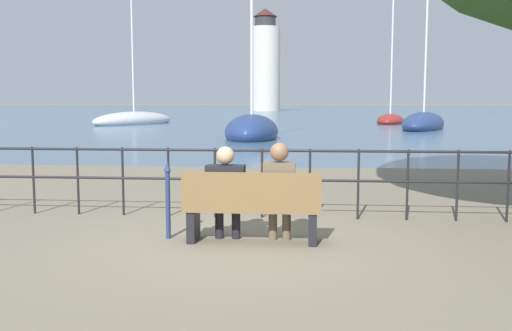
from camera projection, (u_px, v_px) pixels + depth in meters
The scene contains 12 objects.
ground_plane at pixel (252, 242), 7.13m from camera, with size 1000.00×1000.00×0.00m, color #7A705B.
harbor_water at pixel (305, 108), 163.71m from camera, with size 600.00×300.00×0.01m.
park_bench at pixel (252, 209), 7.02m from camera, with size 1.70×0.45×0.90m.
seated_person_left at pixel (226, 189), 7.10m from camera, with size 0.48×0.35×1.20m.
seated_person_right at pixel (279, 188), 7.04m from camera, with size 0.39×0.35×1.25m.
promenade_railing at pixel (262, 172), 8.55m from camera, with size 14.36×0.04×1.05m.
closed_umbrella at pixel (168, 196), 7.25m from camera, with size 0.09×0.09×0.99m.
sailboat_0 at pixel (252, 131), 26.86m from camera, with size 2.51×5.29×10.32m.
sailboat_1 at pixel (134, 120), 44.68m from camera, with size 5.64×9.00×10.77m.
sailboat_2 at pixel (390, 120), 45.81m from camera, with size 3.27×5.49×11.92m.
sailboat_3 at pixel (424, 124), 36.89m from camera, with size 5.06×9.02×10.97m.
harbor_lighthouse at pixel (265, 64), 108.39m from camera, with size 5.63×5.63×19.28m.
Camera 1 is at (0.67, -6.95, 1.74)m, focal length 40.00 mm.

